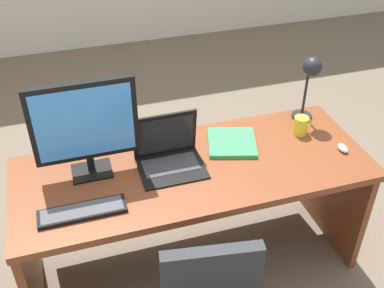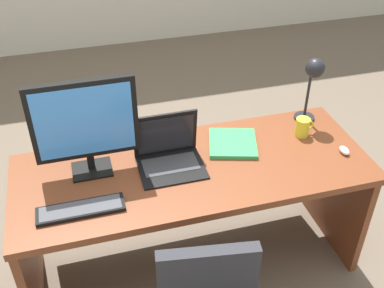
{
  "view_description": "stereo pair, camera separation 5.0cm",
  "coord_description": "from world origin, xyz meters",
  "px_view_note": "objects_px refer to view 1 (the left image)",
  "views": [
    {
      "loc": [
        -0.57,
        -1.81,
        2.27
      ],
      "look_at": [
        0.0,
        0.04,
        0.88
      ],
      "focal_mm": 43.92,
      "sensor_mm": 36.0,
      "label": 1
    },
    {
      "loc": [
        -0.52,
        -1.82,
        2.27
      ],
      "look_at": [
        0.0,
        0.04,
        0.88
      ],
      "focal_mm": 43.92,
      "sensor_mm": 36.0,
      "label": 2
    }
  ],
  "objects_px": {
    "laptop": "(168,149)",
    "desk": "(191,191)",
    "keyboard": "(82,211)",
    "desk_lamp": "(311,75)",
    "book": "(232,143)",
    "coffee_mug": "(301,125)",
    "mouse": "(343,148)",
    "monitor": "(85,124)"
  },
  "relations": [
    {
      "from": "desk",
      "to": "book",
      "type": "distance_m",
      "value": 0.35
    },
    {
      "from": "monitor",
      "to": "keyboard",
      "type": "distance_m",
      "value": 0.41
    },
    {
      "from": "laptop",
      "to": "book",
      "type": "relative_size",
      "value": 1.02
    },
    {
      "from": "desk",
      "to": "coffee_mug",
      "type": "distance_m",
      "value": 0.72
    },
    {
      "from": "mouse",
      "to": "monitor",
      "type": "bearing_deg",
      "value": 170.79
    },
    {
      "from": "monitor",
      "to": "desk_lamp",
      "type": "height_order",
      "value": "monitor"
    },
    {
      "from": "mouse",
      "to": "coffee_mug",
      "type": "bearing_deg",
      "value": 122.98
    },
    {
      "from": "laptop",
      "to": "keyboard",
      "type": "relative_size",
      "value": 0.83
    },
    {
      "from": "desk",
      "to": "laptop",
      "type": "relative_size",
      "value": 5.53
    },
    {
      "from": "laptop",
      "to": "mouse",
      "type": "distance_m",
      "value": 0.94
    },
    {
      "from": "desk_lamp",
      "to": "book",
      "type": "distance_m",
      "value": 0.59
    },
    {
      "from": "desk_lamp",
      "to": "book",
      "type": "bearing_deg",
      "value": -167.02
    },
    {
      "from": "book",
      "to": "coffee_mug",
      "type": "distance_m",
      "value": 0.41
    },
    {
      "from": "coffee_mug",
      "to": "monitor",
      "type": "bearing_deg",
      "value": -179.77
    },
    {
      "from": "keyboard",
      "to": "monitor",
      "type": "bearing_deg",
      "value": 74.29
    },
    {
      "from": "book",
      "to": "coffee_mug",
      "type": "height_order",
      "value": "coffee_mug"
    },
    {
      "from": "mouse",
      "to": "book",
      "type": "relative_size",
      "value": 0.23
    },
    {
      "from": "coffee_mug",
      "to": "mouse",
      "type": "bearing_deg",
      "value": -57.02
    },
    {
      "from": "laptop",
      "to": "desk",
      "type": "bearing_deg",
      "value": -18.1
    },
    {
      "from": "laptop",
      "to": "mouse",
      "type": "bearing_deg",
      "value": -11.57
    },
    {
      "from": "laptop",
      "to": "coffee_mug",
      "type": "bearing_deg",
      "value": 2.15
    },
    {
      "from": "laptop",
      "to": "coffee_mug",
      "type": "height_order",
      "value": "laptop"
    },
    {
      "from": "desk",
      "to": "laptop",
      "type": "distance_m",
      "value": 0.31
    },
    {
      "from": "keyboard",
      "to": "desk_lamp",
      "type": "xyz_separation_m",
      "value": [
        1.35,
        0.42,
        0.28
      ]
    },
    {
      "from": "mouse",
      "to": "coffee_mug",
      "type": "xyz_separation_m",
      "value": [
        -0.14,
        0.22,
        0.04
      ]
    },
    {
      "from": "laptop",
      "to": "keyboard",
      "type": "xyz_separation_m",
      "value": [
        -0.47,
        -0.26,
        -0.07
      ]
    },
    {
      "from": "coffee_mug",
      "to": "book",
      "type": "bearing_deg",
      "value": 178.43
    },
    {
      "from": "desk",
      "to": "laptop",
      "type": "height_order",
      "value": "laptop"
    },
    {
      "from": "desk",
      "to": "monitor",
      "type": "height_order",
      "value": "monitor"
    },
    {
      "from": "keyboard",
      "to": "laptop",
      "type": "bearing_deg",
      "value": 28.74
    },
    {
      "from": "monitor",
      "to": "desk_lamp",
      "type": "bearing_deg",
      "value": 5.92
    },
    {
      "from": "desk",
      "to": "mouse",
      "type": "distance_m",
      "value": 0.85
    },
    {
      "from": "mouse",
      "to": "desk",
      "type": "bearing_deg",
      "value": 169.38
    },
    {
      "from": "desk",
      "to": "keyboard",
      "type": "bearing_deg",
      "value": -159.29
    },
    {
      "from": "desk_lamp",
      "to": "book",
      "type": "height_order",
      "value": "desk_lamp"
    },
    {
      "from": "desk",
      "to": "keyboard",
      "type": "xyz_separation_m",
      "value": [
        -0.59,
        -0.22,
        0.22
      ]
    },
    {
      "from": "keyboard",
      "to": "coffee_mug",
      "type": "distance_m",
      "value": 1.29
    },
    {
      "from": "monitor",
      "to": "desk_lamp",
      "type": "xyz_separation_m",
      "value": [
        1.27,
        0.13,
        0.0
      ]
    },
    {
      "from": "desk",
      "to": "book",
      "type": "xyz_separation_m",
      "value": [
        0.26,
        0.08,
        0.22
      ]
    },
    {
      "from": "desk",
      "to": "monitor",
      "type": "relative_size",
      "value": 3.6
    },
    {
      "from": "mouse",
      "to": "keyboard",
      "type": "bearing_deg",
      "value": -177.09
    },
    {
      "from": "desk",
      "to": "mouse",
      "type": "height_order",
      "value": "mouse"
    }
  ]
}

